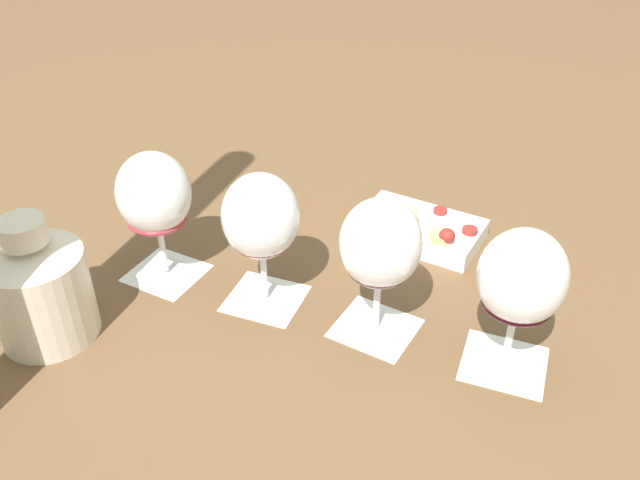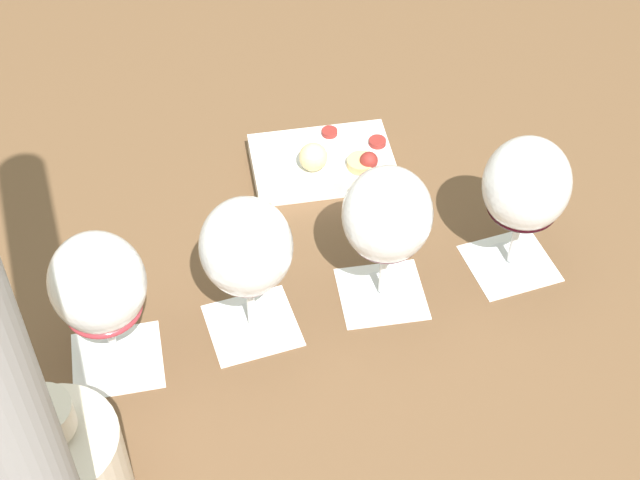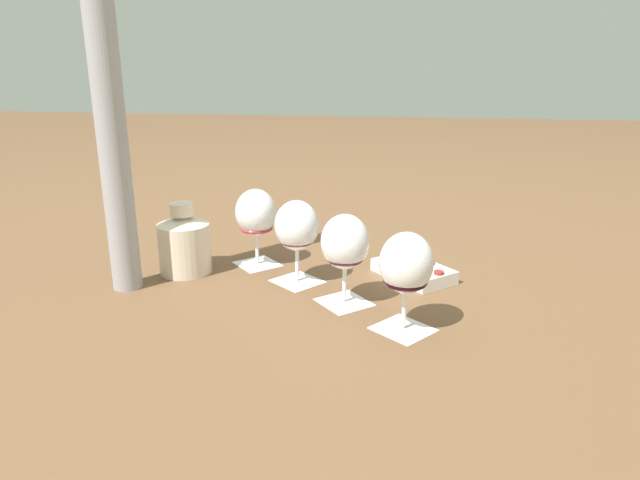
{
  "view_description": "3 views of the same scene",
  "coord_description": "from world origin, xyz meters",
  "px_view_note": "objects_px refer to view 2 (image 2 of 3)",
  "views": [
    {
      "loc": [
        0.63,
        -0.2,
        0.57
      ],
      "look_at": [
        -0.0,
        -0.0,
        0.12
      ],
      "focal_mm": 38.0,
      "sensor_mm": 36.0,
      "label": 1
    },
    {
      "loc": [
        0.37,
        -0.58,
        0.86
      ],
      "look_at": [
        -0.0,
        -0.0,
        0.12
      ],
      "focal_mm": 55.0,
      "sensor_mm": 36.0,
      "label": 2
    },
    {
      "loc": [
        1.1,
        0.18,
        0.47
      ],
      "look_at": [
        -0.0,
        -0.0,
        0.12
      ],
      "focal_mm": 32.0,
      "sensor_mm": 36.0,
      "label": 3
    }
  ],
  "objects_px": {
    "snack_dish": "(323,162)",
    "wine_glass_3": "(526,189)",
    "wine_glass_1": "(247,252)",
    "ceramic_vase": "(61,465)",
    "wine_glass_2": "(387,220)",
    "wine_glass_0": "(99,287)"
  },
  "relations": [
    {
      "from": "wine_glass_2",
      "to": "wine_glass_3",
      "type": "height_order",
      "value": "same"
    },
    {
      "from": "wine_glass_1",
      "to": "ceramic_vase",
      "type": "distance_m",
      "value": 0.27
    },
    {
      "from": "wine_glass_2",
      "to": "snack_dish",
      "type": "height_order",
      "value": "wine_glass_2"
    },
    {
      "from": "wine_glass_0",
      "to": "wine_glass_2",
      "type": "xyz_separation_m",
      "value": [
        0.19,
        0.23,
        -0.0
      ]
    },
    {
      "from": "wine_glass_0",
      "to": "wine_glass_2",
      "type": "distance_m",
      "value": 0.3
    },
    {
      "from": "wine_glass_3",
      "to": "wine_glass_1",
      "type": "bearing_deg",
      "value": -130.24
    },
    {
      "from": "wine_glass_3",
      "to": "ceramic_vase",
      "type": "xyz_separation_m",
      "value": [
        -0.22,
        -0.5,
        -0.05
      ]
    },
    {
      "from": "ceramic_vase",
      "to": "snack_dish",
      "type": "height_order",
      "value": "ceramic_vase"
    },
    {
      "from": "wine_glass_0",
      "to": "snack_dish",
      "type": "relative_size",
      "value": 0.9
    },
    {
      "from": "wine_glass_3",
      "to": "snack_dish",
      "type": "bearing_deg",
      "value": 176.87
    },
    {
      "from": "wine_glass_1",
      "to": "wine_glass_3",
      "type": "bearing_deg",
      "value": 49.76
    },
    {
      "from": "wine_glass_1",
      "to": "ceramic_vase",
      "type": "relative_size",
      "value": 1.11
    },
    {
      "from": "wine_glass_2",
      "to": "ceramic_vase",
      "type": "relative_size",
      "value": 1.11
    },
    {
      "from": "wine_glass_0",
      "to": "wine_glass_2",
      "type": "relative_size",
      "value": 1.0
    },
    {
      "from": "wine_glass_2",
      "to": "wine_glass_3",
      "type": "bearing_deg",
      "value": 49.48
    },
    {
      "from": "wine_glass_3",
      "to": "ceramic_vase",
      "type": "distance_m",
      "value": 0.55
    },
    {
      "from": "wine_glass_3",
      "to": "wine_glass_0",
      "type": "bearing_deg",
      "value": -129.86
    },
    {
      "from": "wine_glass_2",
      "to": "wine_glass_3",
      "type": "distance_m",
      "value": 0.16
    },
    {
      "from": "ceramic_vase",
      "to": "snack_dish",
      "type": "relative_size",
      "value": 0.81
    },
    {
      "from": "snack_dish",
      "to": "wine_glass_3",
      "type": "bearing_deg",
      "value": -3.13
    },
    {
      "from": "wine_glass_2",
      "to": "snack_dish",
      "type": "bearing_deg",
      "value": 140.61
    },
    {
      "from": "wine_glass_1",
      "to": "wine_glass_2",
      "type": "distance_m",
      "value": 0.15
    }
  ]
}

